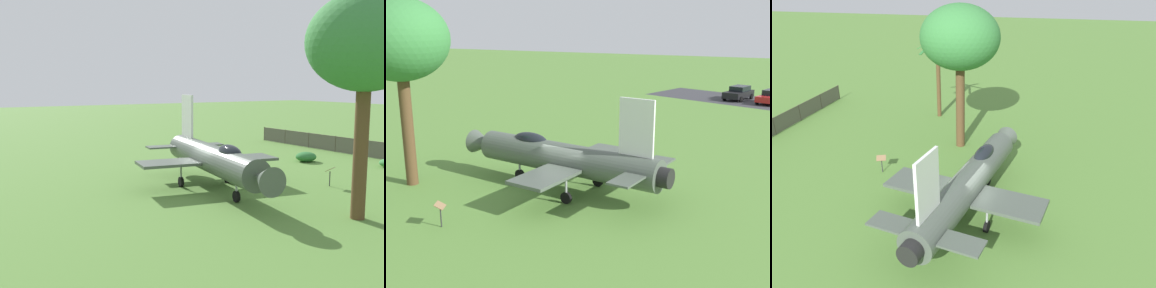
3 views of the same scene
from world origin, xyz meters
TOP-DOWN VIEW (x-y plane):
  - ground_plane at (0.00, 0.00)m, footprint 200.00×200.00m
  - display_jet at (-0.06, -0.35)m, footprint 8.62×12.76m
  - shade_tree at (2.56, -8.29)m, footprint 5.43×4.97m
  - info_plaque at (6.44, -3.04)m, footprint 0.71×0.60m
  - parked_car_black at (-34.94, 5.12)m, footprint 4.72×3.18m

SIDE VIEW (x-z plane):
  - ground_plane at x=0.00m, z-range 0.00..0.00m
  - parked_car_black at x=-34.94m, z-range 0.02..1.58m
  - info_plaque at x=6.44m, z-range 0.28..1.43m
  - display_jet at x=-0.06m, z-range -0.85..4.52m
  - shade_tree at x=2.56m, z-range 2.77..12.86m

